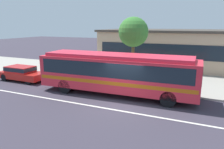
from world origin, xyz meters
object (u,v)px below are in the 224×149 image
at_px(sedan_behind_bus, 22,73).
at_px(bus_stop_sign, 180,71).
at_px(pedestrian_walking_along_curb, 123,69).
at_px(pedestrian_waiting_near_sign, 82,69).
at_px(street_tree_near_stop, 133,32).
at_px(transit_bus, 117,71).

height_order(sedan_behind_bus, bus_stop_sign, bus_stop_sign).
bearing_deg(bus_stop_sign, pedestrian_walking_along_curb, 161.93).
relative_size(pedestrian_waiting_near_sign, bus_stop_sign, 0.69).
height_order(pedestrian_walking_along_curb, street_tree_near_stop, street_tree_near_stop).
bearing_deg(bus_stop_sign, pedestrian_waiting_near_sign, -179.99).
distance_m(pedestrian_walking_along_curb, street_tree_near_stop, 3.29).
distance_m(pedestrian_waiting_near_sign, street_tree_near_stop, 5.49).
bearing_deg(bus_stop_sign, street_tree_near_stop, 148.73).
bearing_deg(street_tree_near_stop, bus_stop_sign, -31.27).
bearing_deg(pedestrian_walking_along_curb, street_tree_near_stop, 63.40).
height_order(transit_bus, sedan_behind_bus, transit_bus).
relative_size(pedestrian_waiting_near_sign, pedestrian_walking_along_curb, 0.99).
distance_m(transit_bus, pedestrian_waiting_near_sign, 4.53).
distance_m(transit_bus, bus_stop_sign, 4.46).
height_order(sedan_behind_bus, street_tree_near_stop, street_tree_near_stop).
bearing_deg(pedestrian_waiting_near_sign, sedan_behind_bus, -160.87).
height_order(pedestrian_walking_along_curb, bus_stop_sign, bus_stop_sign).
bearing_deg(street_tree_near_stop, pedestrian_waiting_near_sign, -143.95).
bearing_deg(sedan_behind_bus, street_tree_near_stop, 26.83).
bearing_deg(sedan_behind_bus, transit_bus, -0.88).
relative_size(transit_bus, bus_stop_sign, 4.51).
relative_size(sedan_behind_bus, pedestrian_waiting_near_sign, 2.44).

